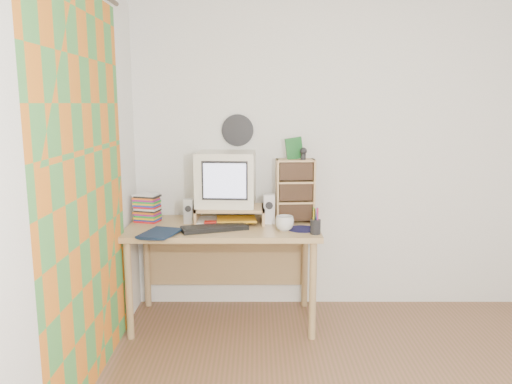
{
  "coord_description": "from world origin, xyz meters",
  "views": [
    {
      "loc": [
        -0.78,
        -2.2,
        1.64
      ],
      "look_at": [
        -0.79,
        1.33,
        1.01
      ],
      "focal_mm": 35.0,
      "sensor_mm": 36.0,
      "label": 1
    }
  ],
  "objects_px": {
    "desk": "(224,241)",
    "dvd_stack": "(147,206)",
    "crt_monitor": "(226,179)",
    "mug": "(285,223)",
    "diary": "(146,230)",
    "cd_rack": "(295,191)",
    "keyboard": "(215,228)"
  },
  "relations": [
    {
      "from": "mug",
      "to": "diary",
      "type": "distance_m",
      "value": 0.97
    },
    {
      "from": "desk",
      "to": "dvd_stack",
      "type": "xyz_separation_m",
      "value": [
        -0.58,
        0.05,
        0.26
      ]
    },
    {
      "from": "desk",
      "to": "dvd_stack",
      "type": "bearing_deg",
      "value": 174.72
    },
    {
      "from": "crt_monitor",
      "to": "diary",
      "type": "bearing_deg",
      "value": -139.39
    },
    {
      "from": "desk",
      "to": "keyboard",
      "type": "height_order",
      "value": "keyboard"
    },
    {
      "from": "cd_rack",
      "to": "diary",
      "type": "height_order",
      "value": "cd_rack"
    },
    {
      "from": "dvd_stack",
      "to": "mug",
      "type": "relative_size",
      "value": 1.86
    },
    {
      "from": "dvd_stack",
      "to": "mug",
      "type": "xyz_separation_m",
      "value": [
        1.03,
        -0.27,
        -0.07
      ]
    },
    {
      "from": "cd_rack",
      "to": "mug",
      "type": "height_order",
      "value": "cd_rack"
    },
    {
      "from": "crt_monitor",
      "to": "dvd_stack",
      "type": "height_order",
      "value": "crt_monitor"
    },
    {
      "from": "keyboard",
      "to": "dvd_stack",
      "type": "bearing_deg",
      "value": 135.42
    },
    {
      "from": "crt_monitor",
      "to": "mug",
      "type": "bearing_deg",
      "value": -31.43
    },
    {
      "from": "crt_monitor",
      "to": "cd_rack",
      "type": "height_order",
      "value": "crt_monitor"
    },
    {
      "from": "desk",
      "to": "mug",
      "type": "relative_size",
      "value": 10.62
    },
    {
      "from": "mug",
      "to": "diary",
      "type": "height_order",
      "value": "mug"
    },
    {
      "from": "desk",
      "to": "cd_rack",
      "type": "relative_size",
      "value": 2.94
    },
    {
      "from": "cd_rack",
      "to": "diary",
      "type": "relative_size",
      "value": 1.79
    },
    {
      "from": "diary",
      "to": "desk",
      "type": "bearing_deg",
      "value": 47.99
    },
    {
      "from": "crt_monitor",
      "to": "mug",
      "type": "xyz_separation_m",
      "value": [
        0.43,
        -0.3,
        -0.27
      ]
    },
    {
      "from": "crt_monitor",
      "to": "cd_rack",
      "type": "xyz_separation_m",
      "value": [
        0.52,
        -0.02,
        -0.09
      ]
    },
    {
      "from": "diary",
      "to": "crt_monitor",
      "type": "bearing_deg",
      "value": 53.54
    },
    {
      "from": "cd_rack",
      "to": "diary",
      "type": "distance_m",
      "value": 1.14
    },
    {
      "from": "keyboard",
      "to": "desk",
      "type": "bearing_deg",
      "value": 57.44
    },
    {
      "from": "keyboard",
      "to": "cd_rack",
      "type": "height_order",
      "value": "cd_rack"
    },
    {
      "from": "cd_rack",
      "to": "mug",
      "type": "bearing_deg",
      "value": -111.33
    },
    {
      "from": "keyboard",
      "to": "dvd_stack",
      "type": "relative_size",
      "value": 1.9
    },
    {
      "from": "cd_rack",
      "to": "dvd_stack",
      "type": "bearing_deg",
      "value": 177.64
    },
    {
      "from": "keyboard",
      "to": "dvd_stack",
      "type": "xyz_separation_m",
      "value": [
        -0.53,
        0.26,
        0.11
      ]
    },
    {
      "from": "crt_monitor",
      "to": "diary",
      "type": "height_order",
      "value": "crt_monitor"
    },
    {
      "from": "desk",
      "to": "keyboard",
      "type": "bearing_deg",
      "value": -103.71
    },
    {
      "from": "desk",
      "to": "keyboard",
      "type": "xyz_separation_m",
      "value": [
        -0.05,
        -0.2,
        0.15
      ]
    },
    {
      "from": "crt_monitor",
      "to": "keyboard",
      "type": "xyz_separation_m",
      "value": [
        -0.07,
        -0.29,
        -0.31
      ]
    }
  ]
}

